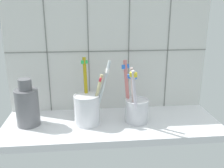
{
  "coord_description": "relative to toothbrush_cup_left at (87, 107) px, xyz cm",
  "views": [
    {
      "loc": [
        -6.63,
        -67.04,
        34.99
      ],
      "look_at": [
        0.0,
        0.34,
        13.89
      ],
      "focal_mm": 39.88,
      "sensor_mm": 36.0,
      "label": 1
    }
  ],
  "objects": [
    {
      "name": "tile_wall_back",
      "position": [
        7.17,
        11.55,
        15.45
      ],
      "size": [
        64.0,
        2.2,
        45.0
      ],
      "color": "silver",
      "rests_on": "ground"
    },
    {
      "name": "toothbrush_cup_right",
      "position": [
        14.28,
        -0.21,
        -0.62
      ],
      "size": [
        7.87,
        10.04,
        18.27
      ],
      "color": "silver",
      "rests_on": "counter_slab"
    },
    {
      "name": "ceramic_vase",
      "position": [
        -17.16,
        0.56,
        0.88
      ],
      "size": [
        6.58,
        6.58,
        13.85
      ],
      "color": "slate",
      "rests_on": "counter_slab"
    },
    {
      "name": "toothbrush_cup_left",
      "position": [
        0.0,
        0.0,
        0.0
      ],
      "size": [
        11.14,
        7.93,
        19.18
      ],
      "color": "white",
      "rests_on": "counter_slab"
    },
    {
      "name": "counter_slab",
      "position": [
        7.17,
        -0.44,
        -6.05
      ],
      "size": [
        64.0,
        22.0,
        2.0
      ],
      "primitive_type": "cube",
      "color": "silver",
      "rests_on": "ground"
    }
  ]
}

